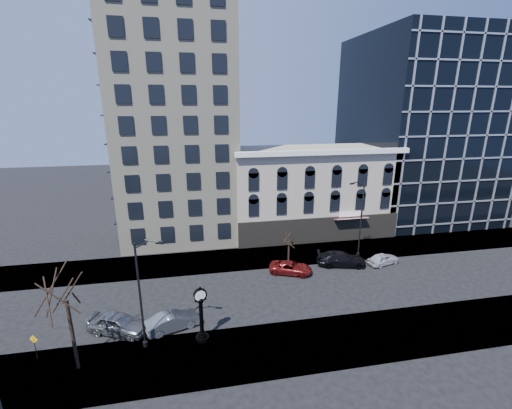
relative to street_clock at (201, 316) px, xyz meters
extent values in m
plane|color=black|center=(4.20, 6.00, -2.24)|extent=(160.00, 160.00, 0.00)
cube|color=gray|center=(4.20, 14.00, -2.18)|extent=(160.00, 6.00, 0.12)
cube|color=gray|center=(4.20, -2.00, -2.18)|extent=(160.00, 6.00, 0.12)
cube|color=#BBB396|center=(-1.80, 25.00, 16.76)|extent=(15.00, 15.00, 38.00)
cube|color=#ADA18F|center=(16.20, 22.00, 3.76)|extent=(22.00, 10.00, 12.00)
cube|color=white|center=(16.20, 16.80, 9.96)|extent=(22.60, 0.80, 0.60)
cube|color=black|center=(16.20, 16.95, -0.44)|extent=(22.00, 0.30, 3.60)
cube|color=maroon|center=(20.20, 16.40, 1.16)|extent=(4.50, 1.18, 0.55)
cube|color=black|center=(36.20, 27.00, 11.76)|extent=(20.00, 20.00, 28.00)
cylinder|color=black|center=(0.00, 0.00, -1.97)|extent=(1.06, 1.06, 0.29)
cylinder|color=black|center=(0.00, 0.00, -1.73)|extent=(0.77, 0.77, 0.19)
cylinder|color=black|center=(0.00, 0.00, -1.56)|extent=(0.58, 0.58, 0.15)
cylinder|color=black|center=(0.00, 0.00, -0.09)|extent=(0.31, 0.31, 2.80)
sphere|color=black|center=(0.00, 0.00, 1.41)|extent=(0.54, 0.54, 0.54)
cube|color=black|center=(0.00, 0.00, 1.50)|extent=(0.89, 0.46, 0.24)
cylinder|color=black|center=(0.00, 0.00, 1.89)|extent=(1.05, 0.59, 1.00)
cylinder|color=white|center=(0.00, -0.16, 1.89)|extent=(0.82, 0.27, 0.85)
cylinder|color=white|center=(0.00, 0.16, 1.89)|extent=(0.82, 0.27, 0.85)
sphere|color=black|center=(0.00, 0.00, 2.47)|extent=(0.19, 0.19, 0.19)
cylinder|color=black|center=(-4.35, 0.00, 2.18)|extent=(0.16, 0.16, 8.59)
cylinder|color=black|center=(-4.35, 0.00, -1.92)|extent=(0.36, 0.36, 0.40)
cube|color=black|center=(-2.56, -0.63, 6.62)|extent=(0.59, 0.39, 0.14)
cylinder|color=black|center=(19.26, 12.00, 2.44)|extent=(0.17, 0.17, 9.12)
cylinder|color=black|center=(19.26, 12.00, -1.91)|extent=(0.38, 0.38, 0.42)
cube|color=black|center=(17.34, 11.39, 7.16)|extent=(0.63, 0.40, 0.15)
cylinder|color=black|center=(-8.75, -1.44, 0.60)|extent=(0.24, 0.24, 5.44)
cylinder|color=black|center=(10.52, 12.21, -0.86)|extent=(0.21, 0.21, 2.51)
cylinder|color=black|center=(-11.93, 0.00, -1.17)|extent=(0.05, 0.05, 1.90)
cube|color=yellow|center=(-11.93, 0.00, -0.39)|extent=(0.63, 0.30, 0.67)
imported|color=#595B60|center=(-6.71, 2.30, -1.38)|extent=(5.39, 3.82, 1.71)
imported|color=#595B60|center=(-2.33, 1.94, -1.50)|extent=(4.72, 2.94, 1.47)
imported|color=maroon|center=(10.00, 9.50, -1.59)|extent=(5.15, 3.76, 1.30)
imported|color=black|center=(16.29, 10.25, -1.43)|extent=(5.95, 3.47, 1.62)
imported|color=silver|center=(21.21, 9.63, -1.57)|extent=(4.17, 2.56, 1.33)
camera|label=1|loc=(-0.06, -23.30, 15.90)|focal=24.00mm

